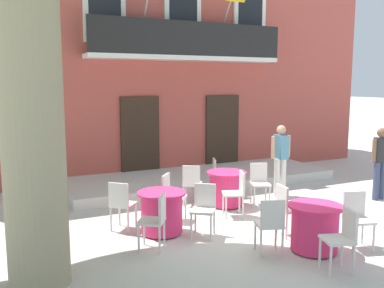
{
  "coord_description": "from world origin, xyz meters",
  "views": [
    {
      "loc": [
        -4.21,
        -6.16,
        2.67
      ],
      "look_at": [
        -0.11,
        2.42,
        1.3
      ],
      "focal_mm": 39.81,
      "sensor_mm": 36.0,
      "label": 1
    }
  ],
  "objects_px": {
    "cafe_chair_near_tree_2": "(121,202)",
    "pedestrian_by_tree": "(380,159)",
    "cafe_chair_near_tree_1": "(171,194)",
    "cafe_table_near_tree": "(162,212)",
    "cafe_chair_front_0": "(237,191)",
    "cafe_chair_near_tree_0": "(204,206)",
    "cafe_table_middle": "(315,227)",
    "cafe_chair_middle_1": "(287,206)",
    "cafe_chair_near_tree_3": "(156,218)",
    "cafe_chair_middle_2": "(270,222)",
    "cafe_chair_middle_3": "(342,235)",
    "cafe_chair_middle_0": "(357,216)",
    "cafe_chair_front_1": "(260,181)",
    "cafe_table_front": "(226,188)",
    "cafe_chair_front_2": "(219,175)",
    "ground_planter_left": "(50,187)",
    "cafe_chair_front_3": "(192,182)",
    "pedestrian_mid_plaza": "(281,156)"
  },
  "relations": [
    {
      "from": "cafe_chair_near_tree_2",
      "to": "pedestrian_by_tree",
      "type": "bearing_deg",
      "value": -5.1
    },
    {
      "from": "cafe_chair_middle_1",
      "to": "cafe_table_front",
      "type": "distance_m",
      "value": 2.06
    },
    {
      "from": "cafe_chair_near_tree_2",
      "to": "pedestrian_by_tree",
      "type": "relative_size",
      "value": 0.55
    },
    {
      "from": "cafe_chair_front_2",
      "to": "cafe_chair_middle_0",
      "type": "bearing_deg",
      "value": -81.95
    },
    {
      "from": "cafe_chair_near_tree_0",
      "to": "cafe_chair_front_1",
      "type": "distance_m",
      "value": 2.34
    },
    {
      "from": "cafe_chair_front_1",
      "to": "cafe_chair_front_3",
      "type": "distance_m",
      "value": 1.5
    },
    {
      "from": "cafe_table_near_tree",
      "to": "cafe_chair_near_tree_0",
      "type": "distance_m",
      "value": 0.77
    },
    {
      "from": "cafe_table_middle",
      "to": "cafe_chair_front_0",
      "type": "xyz_separation_m",
      "value": [
        -0.18,
        2.07,
        0.14
      ]
    },
    {
      "from": "cafe_chair_near_tree_0",
      "to": "cafe_chair_near_tree_3",
      "type": "xyz_separation_m",
      "value": [
        -0.99,
        -0.26,
        0.0
      ]
    },
    {
      "from": "cafe_table_near_tree",
      "to": "cafe_chair_near_tree_2",
      "type": "distance_m",
      "value": 0.77
    },
    {
      "from": "cafe_chair_near_tree_2",
      "to": "cafe_table_middle",
      "type": "distance_m",
      "value": 3.37
    },
    {
      "from": "cafe_table_middle",
      "to": "cafe_table_front",
      "type": "bearing_deg",
      "value": 89.79
    },
    {
      "from": "cafe_table_middle",
      "to": "cafe_chair_middle_2",
      "type": "height_order",
      "value": "cafe_chair_middle_2"
    },
    {
      "from": "pedestrian_by_tree",
      "to": "cafe_chair_near_tree_1",
      "type": "bearing_deg",
      "value": 171.98
    },
    {
      "from": "cafe_chair_middle_0",
      "to": "cafe_chair_front_3",
      "type": "distance_m",
      "value": 3.59
    },
    {
      "from": "cafe_table_middle",
      "to": "cafe_chair_front_2",
      "type": "distance_m",
      "value": 3.54
    },
    {
      "from": "cafe_chair_near_tree_2",
      "to": "cafe_chair_middle_3",
      "type": "distance_m",
      "value": 3.81
    },
    {
      "from": "cafe_chair_near_tree_3",
      "to": "pedestrian_mid_plaza",
      "type": "distance_m",
      "value": 4.27
    },
    {
      "from": "cafe_chair_near_tree_1",
      "to": "cafe_chair_middle_3",
      "type": "xyz_separation_m",
      "value": [
        1.31,
        -3.16,
        0.0
      ]
    },
    {
      "from": "cafe_chair_near_tree_1",
      "to": "cafe_chair_middle_2",
      "type": "height_order",
      "value": "same"
    },
    {
      "from": "cafe_table_near_tree",
      "to": "cafe_chair_near_tree_1",
      "type": "relative_size",
      "value": 0.95
    },
    {
      "from": "cafe_chair_middle_0",
      "to": "cafe_table_front",
      "type": "relative_size",
      "value": 1.05
    },
    {
      "from": "cafe_chair_near_tree_3",
      "to": "cafe_table_front",
      "type": "xyz_separation_m",
      "value": [
        2.27,
        1.66,
        -0.14
      ]
    },
    {
      "from": "cafe_chair_front_3",
      "to": "pedestrian_by_tree",
      "type": "height_order",
      "value": "pedestrian_by_tree"
    },
    {
      "from": "cafe_chair_near_tree_1",
      "to": "cafe_chair_front_2",
      "type": "distance_m",
      "value": 2.01
    },
    {
      "from": "cafe_table_near_tree",
      "to": "cafe_chair_front_2",
      "type": "height_order",
      "value": "cafe_chair_front_2"
    },
    {
      "from": "cafe_chair_near_tree_3",
      "to": "cafe_chair_middle_0",
      "type": "xyz_separation_m",
      "value": [
        3.0,
        -1.29,
        0.0
      ]
    },
    {
      "from": "cafe_chair_near_tree_2",
      "to": "cafe_table_front",
      "type": "distance_m",
      "value": 2.57
    },
    {
      "from": "cafe_chair_near_tree_0",
      "to": "cafe_chair_front_3",
      "type": "bearing_deg",
      "value": 70.93
    },
    {
      "from": "ground_planter_left",
      "to": "pedestrian_by_tree",
      "type": "xyz_separation_m",
      "value": [
        6.87,
        -2.99,
        0.58
      ]
    },
    {
      "from": "cafe_table_middle",
      "to": "cafe_chair_middle_1",
      "type": "distance_m",
      "value": 0.77
    },
    {
      "from": "cafe_chair_front_0",
      "to": "pedestrian_mid_plaza",
      "type": "bearing_deg",
      "value": 27.28
    },
    {
      "from": "cafe_chair_near_tree_0",
      "to": "ground_planter_left",
      "type": "xyz_separation_m",
      "value": [
        -2.18,
        3.31,
        -0.16
      ]
    },
    {
      "from": "cafe_chair_near_tree_3",
      "to": "cafe_chair_front_1",
      "type": "distance_m",
      "value": 3.34
    },
    {
      "from": "ground_planter_left",
      "to": "cafe_chair_middle_1",
      "type": "bearing_deg",
      "value": -48.72
    },
    {
      "from": "cafe_chair_front_3",
      "to": "cafe_chair_front_1",
      "type": "bearing_deg",
      "value": -21.13
    },
    {
      "from": "cafe_chair_front_0",
      "to": "cafe_chair_near_tree_0",
      "type": "bearing_deg",
      "value": -148.28
    },
    {
      "from": "cafe_chair_middle_0",
      "to": "cafe_chair_middle_3",
      "type": "height_order",
      "value": "same"
    },
    {
      "from": "cafe_chair_front_2",
      "to": "cafe_chair_front_3",
      "type": "height_order",
      "value": "same"
    },
    {
      "from": "cafe_chair_middle_1",
      "to": "pedestrian_by_tree",
      "type": "relative_size",
      "value": 0.55
    },
    {
      "from": "cafe_chair_near_tree_3",
      "to": "cafe_chair_middle_2",
      "type": "bearing_deg",
      "value": -32.41
    },
    {
      "from": "cafe_chair_front_0",
      "to": "pedestrian_by_tree",
      "type": "distance_m",
      "value": 3.65
    },
    {
      "from": "cafe_chair_middle_0",
      "to": "cafe_chair_front_2",
      "type": "bearing_deg",
      "value": 98.05
    },
    {
      "from": "cafe_chair_near_tree_2",
      "to": "cafe_chair_near_tree_3",
      "type": "relative_size",
      "value": 1.0
    },
    {
      "from": "pedestrian_mid_plaza",
      "to": "cafe_chair_near_tree_0",
      "type": "bearing_deg",
      "value": -150.97
    },
    {
      "from": "pedestrian_mid_plaza",
      "to": "cafe_table_middle",
      "type": "bearing_deg",
      "value": -117.85
    },
    {
      "from": "cafe_chair_middle_0",
      "to": "cafe_table_front",
      "type": "distance_m",
      "value": 3.05
    },
    {
      "from": "cafe_chair_near_tree_2",
      "to": "pedestrian_by_tree",
      "type": "distance_m",
      "value": 5.97
    },
    {
      "from": "cafe_chair_middle_3",
      "to": "cafe_chair_near_tree_2",
      "type": "bearing_deg",
      "value": 128.06
    },
    {
      "from": "cafe_chair_front_0",
      "to": "cafe_chair_front_1",
      "type": "distance_m",
      "value": 1.06
    }
  ]
}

